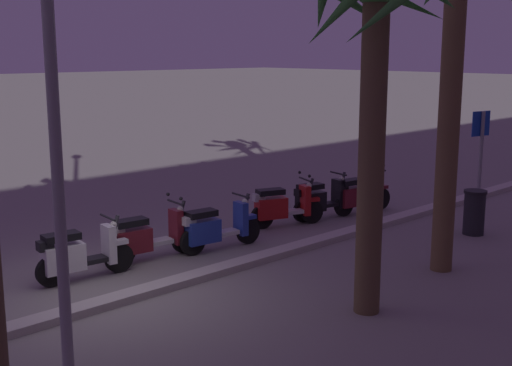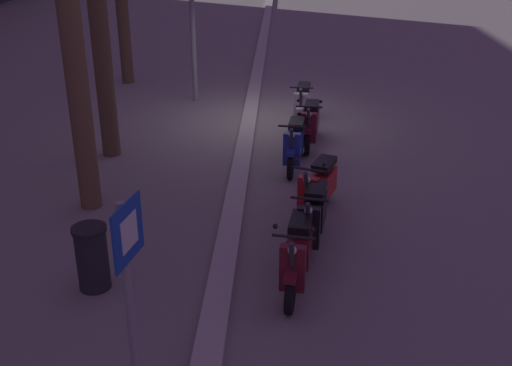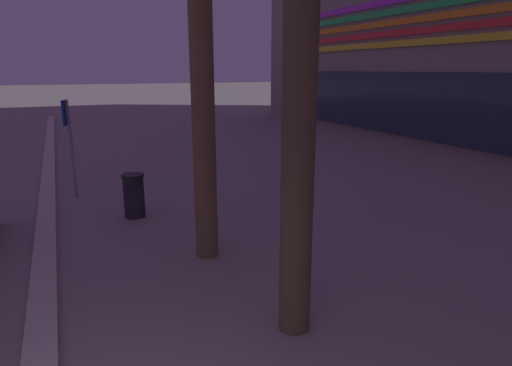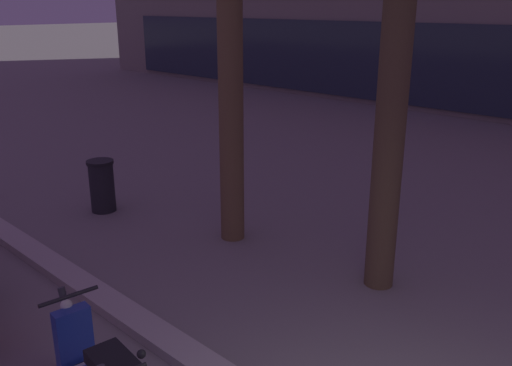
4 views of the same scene
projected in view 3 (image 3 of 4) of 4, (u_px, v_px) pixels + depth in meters
The scene contains 2 objects.
crossing_sign at pixel (69, 137), 10.58m from camera, with size 0.59×0.17×2.40m.
litter_bin at pixel (134, 195), 9.35m from camera, with size 0.48×0.48×0.95m.
Camera 3 is at (1.73, 0.70, 3.11)m, focal length 30.50 mm.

